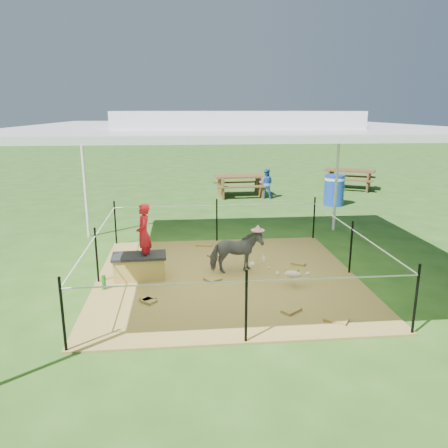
{
  "coord_description": "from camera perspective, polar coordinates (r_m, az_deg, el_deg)",
  "views": [
    {
      "loc": [
        -0.78,
        -7.26,
        2.91
      ],
      "look_at": [
        0.0,
        0.6,
        0.85
      ],
      "focal_mm": 35.0,
      "sensor_mm": 36.0,
      "label": 1
    }
  ],
  "objects": [
    {
      "name": "green_bottle",
      "position": [
        7.55,
        -15.42,
        -7.37
      ],
      "size": [
        0.07,
        0.07,
        0.24
      ],
      "primitive_type": "cylinder",
      "rotation": [
        0.0,
        0.0,
        0.05
      ],
      "color": "#1B791E",
      "rests_on": "hay_patch"
    },
    {
      "name": "canopy_tent",
      "position": [
        7.31,
        0.47,
        12.91
      ],
      "size": [
        6.3,
        6.3,
        2.9
      ],
      "color": "silver",
      "rests_on": "ground"
    },
    {
      "name": "pink_hat",
      "position": [
        7.79,
        1.62,
        -0.53
      ],
      "size": [
        0.25,
        0.25,
        0.11
      ],
      "primitive_type": "cylinder",
      "color": "pink",
      "rests_on": "pony"
    },
    {
      "name": "picnic_table_near",
      "position": [
        15.27,
        2.13,
        5.0
      ],
      "size": [
        1.82,
        1.36,
        0.73
      ],
      "primitive_type": "cube",
      "rotation": [
        0.0,
        0.0,
        0.06
      ],
      "color": "#55371D",
      "rests_on": "ground"
    },
    {
      "name": "hay_patch",
      "position": [
        7.85,
        0.43,
        -7.01
      ],
      "size": [
        4.6,
        4.6,
        0.03
      ],
      "primitive_type": "cube",
      "color": "brown",
      "rests_on": "ground"
    },
    {
      "name": "straw_bale",
      "position": [
        7.86,
        -10.96,
        -5.62
      ],
      "size": [
        0.9,
        0.48,
        0.39
      ],
      "primitive_type": "cube",
      "rotation": [
        0.0,
        0.0,
        0.05
      ],
      "color": "#B29040",
      "rests_on": "hay_patch"
    },
    {
      "name": "distant_person",
      "position": [
        14.94,
        5.52,
        5.29
      ],
      "size": [
        0.59,
        0.51,
        1.01
      ],
      "primitive_type": "imported",
      "rotation": [
        0.0,
        0.0,
        2.84
      ],
      "color": "#3269BE",
      "rests_on": "ground"
    },
    {
      "name": "rope_fence",
      "position": [
        7.64,
        0.44,
        -2.63
      ],
      "size": [
        4.54,
        4.54,
        1.0
      ],
      "color": "black",
      "rests_on": "ground"
    },
    {
      "name": "pony",
      "position": [
        7.92,
        1.59,
        -3.68
      ],
      "size": [
        0.99,
        0.56,
        0.79
      ],
      "primitive_type": "imported",
      "rotation": [
        0.0,
        0.0,
        1.72
      ],
      "color": "#49494E",
      "rests_on": "hay_patch"
    },
    {
      "name": "dark_cloth",
      "position": [
        7.79,
        -11.04,
        -4.11
      ],
      "size": [
        0.96,
        0.53,
        0.05
      ],
      "primitive_type": "cube",
      "rotation": [
        0.0,
        0.0,
        0.05
      ],
      "color": "black",
      "rests_on": "straw_bale"
    },
    {
      "name": "woman",
      "position": [
        7.64,
        -10.47,
        -0.54
      ],
      "size": [
        0.27,
        0.4,
        1.05
      ],
      "primitive_type": "imported",
      "rotation": [
        0.0,
        0.0,
        -1.52
      ],
      "color": "red",
      "rests_on": "straw_bale"
    },
    {
      "name": "foal",
      "position": [
        7.47,
        9.01,
        -6.3
      ],
      "size": [
        0.97,
        0.76,
        0.47
      ],
      "primitive_type": null,
      "rotation": [
        0.0,
        0.0,
        -0.38
      ],
      "color": "beige",
      "rests_on": "hay_patch"
    },
    {
      "name": "ground",
      "position": [
        7.86,
        0.43,
        -7.11
      ],
      "size": [
        90.0,
        90.0,
        0.0
      ],
      "primitive_type": "plane",
      "color": "#2D5919",
      "rests_on": "ground"
    },
    {
      "name": "trash_barrel",
      "position": [
        14.18,
        14.19,
        4.3
      ],
      "size": [
        0.64,
        0.64,
        0.96
      ],
      "primitive_type": "cylinder",
      "rotation": [
        0.0,
        0.0,
        0.04
      ],
      "color": "#163EAA",
      "rests_on": "ground"
    },
    {
      "name": "picnic_table_far",
      "position": [
        17.32,
        16.07,
        5.62
      ],
      "size": [
        2.2,
        1.99,
        0.75
      ],
      "primitive_type": "cube",
      "rotation": [
        0.0,
        0.0,
        -0.49
      ],
      "color": "#55341D",
      "rests_on": "ground"
    }
  ]
}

